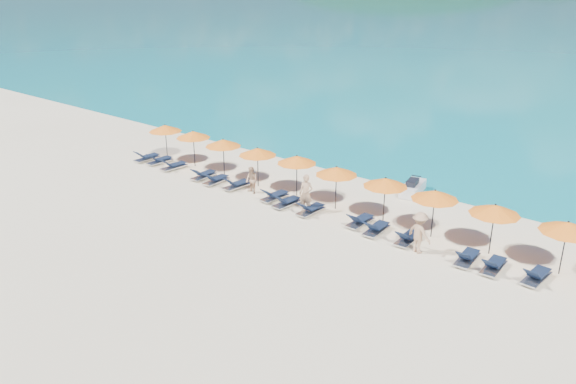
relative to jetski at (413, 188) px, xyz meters
The scene contains 32 objects.
ground 10.14m from the jetski, 109.11° to the right, with size 1400.00×1400.00×0.00m, color beige.
headland_main 612.23m from the jetski, 119.76° to the left, with size 374.00×242.00×126.50m.
headland_small 572.47m from the jetski, 105.56° to the left, with size 162.00×126.00×85.50m.
jetski is the anchor object (origin of this frame).
beachgoer_a 6.42m from the jetski, 116.83° to the right, with size 0.71×0.46×1.94m, color tan.
beachgoer_b 8.73m from the jetski, 140.69° to the right, with size 0.72×0.41×1.48m, color tan.
beachgoer_c 7.13m from the jetski, 60.18° to the right, with size 1.18×0.55×1.82m, color tan.
umbrella_0 16.02m from the jetski, 164.03° to the right, with size 2.10×2.10×2.28m.
umbrella_1 13.55m from the jetski, 161.37° to the right, with size 2.10×2.10×2.28m.
umbrella_2 11.05m from the jetski, 156.08° to the right, with size 2.10×2.10×2.28m.
umbrella_3 8.67m from the jetski, 148.33° to the right, with size 2.10×2.10×2.28m.
umbrella_4 6.51m from the jetski, 137.77° to the right, with size 2.10×2.10×2.28m.
umbrella_5 5.14m from the jetski, 113.94° to the right, with size 2.10×2.10×2.28m.
umbrella_6 4.70m from the jetski, 80.32° to the right, with size 2.10×2.10×2.28m.
umbrella_7 5.72m from the jetski, 53.38° to the right, with size 2.10×2.10×2.28m.
umbrella_8 7.54m from the jetski, 36.47° to the right, with size 2.10×2.10×2.28m.
umbrella_9 9.86m from the jetski, 26.42° to the right, with size 2.10×2.10×2.28m.
lounger_0 16.88m from the jetski, 160.85° to the right, with size 0.63×1.70×0.66m.
lounger_1 15.77m from the jetski, 159.95° to the right, with size 0.69×1.72×0.66m.
lounger_2 14.37m from the jetski, 157.14° to the right, with size 0.71×1.73×0.66m.
lounger_3 11.93m from the jetski, 152.10° to the right, with size 0.77×1.75×0.66m.
lounger_4 10.99m from the jetski, 148.80° to the right, with size 0.74×1.74×0.66m.
lounger_5 9.63m from the jetski, 145.09° to the right, with size 0.73×1.74×0.66m.
lounger_6 7.52m from the jetski, 133.09° to the right, with size 0.73×1.74×0.66m.
lounger_7 7.05m from the jetski, 125.43° to the right, with size 0.71×1.73×0.66m.
lounger_8 6.29m from the jetski, 113.85° to the right, with size 0.66×1.71×0.66m.
lounger_9 5.38m from the jetski, 88.91° to the right, with size 0.63×1.70×0.66m.
lounger_10 5.77m from the jetski, 78.37° to the right, with size 0.73×1.74×0.66m.
lounger_11 6.26m from the jetski, 63.91° to the right, with size 0.70×1.73×0.66m.
lounger_12 7.97m from the jetski, 46.14° to the right, with size 0.75×1.74×0.66m.
lounger_13 8.75m from the jetski, 40.90° to the right, with size 0.70×1.73×0.66m.
lounger_14 9.87m from the jetski, 33.95° to the right, with size 0.74×1.74×0.66m.
Camera 1 is at (16.29, -16.61, 10.83)m, focal length 35.00 mm.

